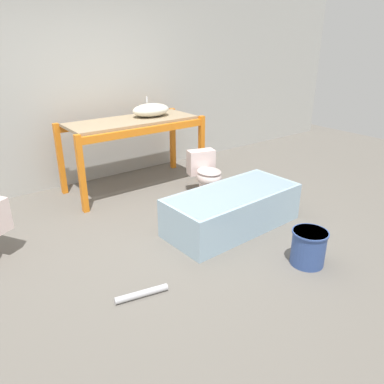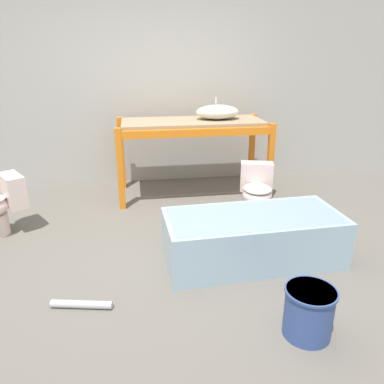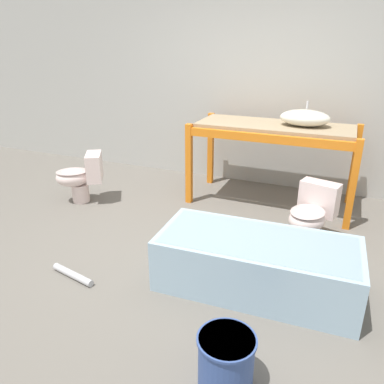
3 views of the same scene
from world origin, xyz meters
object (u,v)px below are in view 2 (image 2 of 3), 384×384
(sink_basin, at_px, (217,112))
(bathtub_main, at_px, (253,234))
(bucket_white, at_px, (309,311))
(toilet_far, at_px, (257,191))

(sink_basin, relative_size, bathtub_main, 0.35)
(sink_basin, relative_size, bucket_white, 1.59)
(bucket_white, bearing_deg, bathtub_main, 94.08)
(sink_basin, bearing_deg, bucket_white, -89.72)
(sink_basin, height_order, toilet_far, sink_basin)
(sink_basin, distance_m, bathtub_main, 1.95)
(sink_basin, distance_m, bucket_white, 2.89)
(sink_basin, distance_m, toilet_far, 1.20)
(bathtub_main, bearing_deg, toilet_far, 67.76)
(bathtub_main, distance_m, bucket_white, 0.98)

